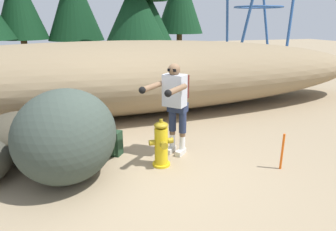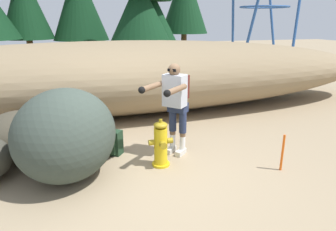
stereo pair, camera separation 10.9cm
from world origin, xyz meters
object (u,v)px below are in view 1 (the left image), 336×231
utility_worker (175,99)px  boulder_large (66,136)px  survey_stake (282,152)px  boulder_mid (18,136)px  spare_backpack (113,143)px  fire_hydrant (161,144)px

utility_worker → boulder_large: utility_worker is taller
utility_worker → survey_stake: 1.92m
boulder_mid → spare_backpack: bearing=-10.7°
boulder_large → boulder_mid: 1.26m
spare_backpack → survey_stake: bearing=98.0°
spare_backpack → survey_stake: 2.84m
utility_worker → spare_backpack: utility_worker is taller
fire_hydrant → utility_worker: (0.35, 0.34, 0.65)m
boulder_large → boulder_mid: boulder_large is taller
boulder_large → utility_worker: bearing=10.3°
fire_hydrant → survey_stake: (1.80, -0.69, -0.07)m
fire_hydrant → spare_backpack: bearing=136.9°
boulder_large → spare_backpack: bearing=41.2°
boulder_mid → survey_stake: 4.36m
boulder_large → fire_hydrant: bearing=-0.7°
utility_worker → boulder_mid: 2.73m
utility_worker → boulder_mid: (-2.59, 0.61, -0.61)m
utility_worker → survey_stake: (1.45, -1.03, -0.72)m
survey_stake → boulder_large: bearing=167.7°
spare_backpack → boulder_mid: bearing=-64.4°
utility_worker → survey_stake: utility_worker is taller
fire_hydrant → utility_worker: 0.81m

